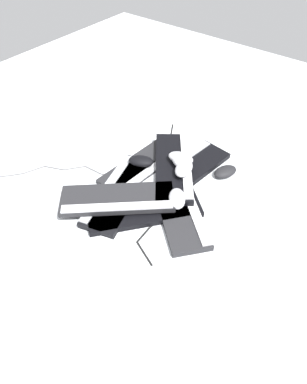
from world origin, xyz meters
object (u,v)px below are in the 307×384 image
(mouse_3, at_px, (184,168))
(mouse_0, at_px, (225,172))
(mouse_4, at_px, (181,158))
(keyboard_0, at_px, (178,207))
(keyboard_4, at_px, (144,210))
(mouse_5, at_px, (177,199))
(keyboard_2, at_px, (145,165))
(keyboard_3, at_px, (120,192))
(mouse_2, at_px, (180,160))
(mouse_1, at_px, (141,161))
(keyboard_1, at_px, (186,171))
(keyboard_6, at_px, (174,166))
(keyboard_5, at_px, (118,199))

(mouse_3, bearing_deg, mouse_0, 128.54)
(mouse_4, bearing_deg, keyboard_0, 110.65)
(keyboard_4, bearing_deg, mouse_5, 49.74)
(keyboard_2, xyz_separation_m, keyboard_3, (0.03, -0.20, 0.00))
(mouse_5, bearing_deg, mouse_2, 175.10)
(keyboard_2, height_order, mouse_1, mouse_1)
(keyboard_1, bearing_deg, mouse_4, -156.04)
(keyboard_1, xyz_separation_m, mouse_3, (0.02, -0.06, 0.07))
(keyboard_6, xyz_separation_m, mouse_5, (0.12, -0.15, 0.01))
(keyboard_2, xyz_separation_m, mouse_1, (-0.00, -0.02, 0.04))
(keyboard_3, relative_size, keyboard_5, 1.08)
(keyboard_0, height_order, keyboard_2, same)
(mouse_0, height_order, mouse_5, mouse_5)
(mouse_1, relative_size, mouse_2, 1.00)
(mouse_4, bearing_deg, keyboard_1, -167.99)
(keyboard_2, bearing_deg, mouse_0, 29.17)
(keyboard_0, xyz_separation_m, keyboard_1, (-0.09, 0.20, 0.00))
(mouse_3, bearing_deg, mouse_4, -147.91)
(keyboard_6, distance_m, mouse_1, 0.15)
(mouse_0, distance_m, mouse_4, 0.21)
(keyboard_2, xyz_separation_m, keyboard_4, (0.17, -0.21, 0.00))
(keyboard_0, distance_m, mouse_0, 0.30)
(keyboard_4, bearing_deg, keyboard_2, 128.33)
(mouse_0, xyz_separation_m, mouse_2, (-0.16, -0.12, 0.06))
(keyboard_3, bearing_deg, mouse_1, 99.40)
(keyboard_1, bearing_deg, mouse_1, -148.37)
(mouse_0, distance_m, mouse_3, 0.20)
(mouse_1, height_order, mouse_4, mouse_4)
(keyboard_6, bearing_deg, mouse_3, -18.07)
(keyboard_4, height_order, mouse_1, mouse_1)
(keyboard_4, xyz_separation_m, mouse_0, (0.14, 0.38, 0.01))
(keyboard_2, bearing_deg, mouse_2, 20.71)
(mouse_0, bearing_deg, keyboard_5, -7.56)
(keyboard_6, xyz_separation_m, mouse_3, (0.06, -0.02, 0.04))
(keyboard_0, xyz_separation_m, mouse_3, (-0.07, 0.14, 0.07))
(keyboard_0, bearing_deg, mouse_3, 117.15)
(keyboard_4, height_order, mouse_2, mouse_2)
(keyboard_0, relative_size, keyboard_3, 0.93)
(keyboard_1, height_order, keyboard_5, keyboard_5)
(keyboard_3, height_order, mouse_1, mouse_1)
(keyboard_2, relative_size, keyboard_5, 1.05)
(keyboard_0, height_order, mouse_5, mouse_5)
(keyboard_6, bearing_deg, mouse_4, 61.60)
(keyboard_1, distance_m, keyboard_2, 0.19)
(keyboard_5, height_order, mouse_2, mouse_2)
(keyboard_2, distance_m, mouse_4, 0.17)
(keyboard_3, relative_size, mouse_3, 4.22)
(mouse_2, distance_m, mouse_3, 0.06)
(keyboard_2, height_order, keyboard_6, keyboard_6)
(keyboard_1, bearing_deg, keyboard_6, -136.61)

